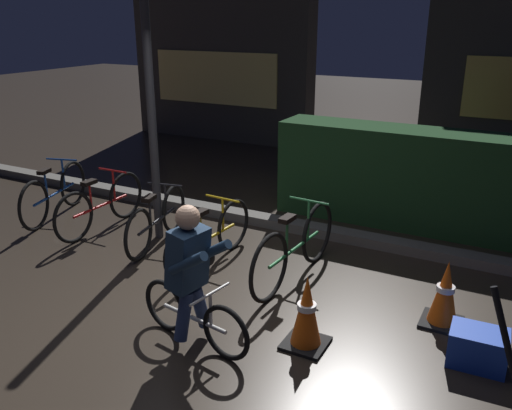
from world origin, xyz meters
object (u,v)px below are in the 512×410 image
Objects in this scene: parked_bike_center_right at (210,236)px; traffic_cone_far at (445,294)px; closed_umbrella at (507,344)px; street_post at (152,120)px; parked_bike_left_mid at (101,205)px; cyclist at (192,275)px; parked_bike_leftmost at (54,193)px; blue_crate at (478,348)px; parked_bike_center_left at (157,220)px; traffic_cone_near at (307,312)px; parked_bike_right_mid at (295,247)px.

traffic_cone_far is (2.53, -0.08, -0.02)m from parked_bike_center_right.
parked_bike_center_right is 1.80× the size of closed_umbrella.
street_post is 1.86× the size of parked_bike_left_mid.
cyclist is (-1.83, -1.27, 0.33)m from traffic_cone_far.
traffic_cone_far is 0.73× the size of closed_umbrella.
parked_bike_leftmost reaches higher than blue_crate.
street_post reaches higher than traffic_cone_far.
closed_umbrella reaches higher than parked_bike_center_left.
traffic_cone_near is 1.38m from blue_crate.
closed_umbrella is at bearing -15.85° from street_post.
parked_bike_center_right reaches higher than traffic_cone_near.
cyclist is (0.71, -1.36, 0.31)m from parked_bike_center_right.
parked_bike_center_right is 3.47× the size of blue_crate.
parked_bike_leftmost is 4.42m from traffic_cone_near.
street_post is at bearing 152.96° from traffic_cone_near.
street_post is 2.28m from parked_bike_right_mid.
cyclist is at bearing -122.52° from parked_bike_left_mid.
parked_bike_center_right is (0.97, -0.33, -1.16)m from street_post.
parked_bike_center_left is at bearing 155.30° from traffic_cone_near.
parked_bike_right_mid is at bearing -102.35° from parked_bike_center_left.
closed_umbrella reaches higher than traffic_cone_near.
street_post is at bearing 173.28° from traffic_cone_far.
parked_bike_left_mid is 0.95m from parked_bike_center_left.
parked_bike_left_mid is at bearing 160.83° from traffic_cone_near.
street_post is at bearing 11.61° from closed_umbrella.
cyclist reaches higher than parked_bike_center_left.
parked_bike_center_right is 1.23× the size of cyclist.
parked_bike_center_right is 1.00m from parked_bike_right_mid.
parked_bike_center_right is at bearing -96.86° from parked_bike_left_mid.
street_post is 1.70× the size of parked_bike_right_mid.
closed_umbrella is at bearing -109.27° from parked_bike_right_mid.
blue_crate is (5.56, -0.82, -0.19)m from parked_bike_leftmost.
traffic_cone_near reaches higher than traffic_cone_far.
traffic_cone_far is at bearing 125.66° from blue_crate.
closed_umbrella is at bearing -52.29° from blue_crate.
parked_bike_leftmost is at bearing 176.40° from traffic_cone_far.
parked_bike_center_right is at bearing 12.51° from closed_umbrella.
street_post reaches higher than parked_bike_left_mid.
traffic_cone_near is 1.31m from traffic_cone_far.
parked_bike_center_left is (0.95, -0.06, -0.02)m from parked_bike_left_mid.
parked_bike_leftmost is 0.91× the size of parked_bike_right_mid.
closed_umbrella is (2.37, 0.54, -0.23)m from cyclist.
traffic_cone_far is (5.21, -0.33, -0.04)m from parked_bike_leftmost.
street_post is at bearing 24.49° from parked_bike_center_left.
parked_bike_center_left is at bearing -94.12° from parked_bike_left_mid.
street_post is 4.56× the size of traffic_cone_near.
parked_bike_center_left is at bearing 13.69° from closed_umbrella.
traffic_cone_near is 0.52× the size of cyclist.
parked_bike_leftmost is 2.54× the size of traffic_cone_far.
traffic_cone_near is at bearing 33.79° from cyclist.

